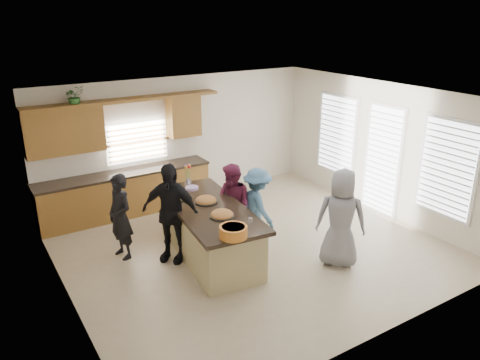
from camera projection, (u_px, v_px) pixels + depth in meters
floor at (251, 247)px, 8.69m from camera, size 6.50×6.50×0.00m
room_shell at (252, 149)px, 8.04m from camera, size 6.52×6.02×2.81m
back_cabinetry at (122, 174)px, 9.82m from camera, size 4.08×0.66×2.46m
right_wall_glazing at (384, 153)px, 9.73m from camera, size 0.06×4.00×2.25m
island at (209, 232)px, 8.26m from camera, size 1.45×2.81×0.95m
platter_front at (222, 215)px, 7.69m from camera, size 0.42×0.42×0.17m
platter_mid at (206, 201)px, 8.26m from camera, size 0.43×0.43×0.17m
platter_back at (182, 198)px, 8.39m from camera, size 0.32×0.32×0.13m
salad_bowl at (233, 231)px, 6.98m from camera, size 0.43×0.43×0.17m
clear_cup at (250, 221)px, 7.43m from camera, size 0.07×0.07×0.10m
plate_stack at (192, 188)px, 8.87m from camera, size 0.24×0.24×0.05m
flower_vase at (188, 175)px, 8.97m from camera, size 0.14×0.14×0.42m
potted_plant at (74, 96)px, 8.93m from camera, size 0.42×0.38×0.40m
woman_left_back at (120, 217)px, 8.12m from camera, size 0.49×0.63×1.54m
woman_left_mid at (233, 205)px, 8.60m from camera, size 0.72×0.85×1.54m
woman_left_front at (170, 213)px, 7.99m from camera, size 1.02×1.07×1.78m
woman_right_back at (257, 206)px, 8.65m from camera, size 0.60×0.98×1.47m
woman_right_front at (341, 218)px, 7.84m from camera, size 0.98×0.99×1.72m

